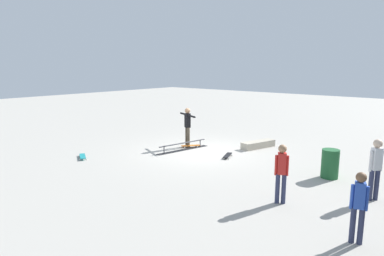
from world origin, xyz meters
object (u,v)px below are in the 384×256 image
at_px(grind_rail, 183,147).
at_px(skater_main, 188,124).
at_px(skateboard_main, 191,146).
at_px(bystander_blue_shirt, 359,204).
at_px(bystander_white_shirt, 376,166).
at_px(loose_skateboard_teal, 83,156).
at_px(trash_bin, 330,164).
at_px(loose_skateboard_black, 228,155).
at_px(bystander_red_shirt, 281,171).
at_px(skate_ledge, 258,144).

xyz_separation_m(grind_rail, skater_main, (-0.57, -0.23, 0.85)).
bearing_deg(skater_main, grind_rail, 135.61).
bearing_deg(skateboard_main, skater_main, 131.16).
height_order(bystander_blue_shirt, bystander_white_shirt, bystander_white_shirt).
height_order(bystander_blue_shirt, loose_skateboard_teal, bystander_blue_shirt).
bearing_deg(trash_bin, loose_skateboard_black, -89.48).
xyz_separation_m(loose_skateboard_teal, trash_bin, (-3.74, 7.99, 0.38)).
height_order(grind_rail, loose_skateboard_black, grind_rail).
relative_size(skater_main, loose_skateboard_teal, 2.14).
bearing_deg(bystander_red_shirt, skateboard_main, 121.08).
xyz_separation_m(skate_ledge, trash_bin, (2.06, 3.68, 0.31)).
relative_size(skater_main, bystander_white_shirt, 1.04).
relative_size(grind_rail, bystander_blue_shirt, 1.73).
distance_m(bystander_white_shirt, bystander_red_shirt, 2.50).
bearing_deg(skater_main, loose_skateboard_teal, 88.28).
bearing_deg(loose_skateboard_black, loose_skateboard_teal, 110.51).
xyz_separation_m(loose_skateboard_teal, loose_skateboard_black, (-3.71, 4.16, 0.00)).
height_order(skater_main, bystander_white_shirt, skater_main).
relative_size(bystander_white_shirt, bystander_red_shirt, 1.06).
relative_size(bystander_blue_shirt, loose_skateboard_teal, 1.85).
height_order(grind_rail, trash_bin, trash_bin).
relative_size(skateboard_main, bystander_blue_shirt, 0.51).
bearing_deg(loose_skateboard_teal, skate_ledge, 82.20).
bearing_deg(trash_bin, skate_ledge, -119.24).
bearing_deg(loose_skateboard_black, skate_ledge, -25.38).
relative_size(skater_main, bystander_blue_shirt, 1.16).
distance_m(skate_ledge, skater_main, 3.16).
relative_size(skate_ledge, skater_main, 0.95).
bearing_deg(trash_bin, bystander_blue_shirt, 25.06).
bearing_deg(bystander_blue_shirt, skateboard_main, 134.90).
distance_m(skater_main, bystander_blue_shirt, 8.82).
bearing_deg(loose_skateboard_black, skater_main, 62.01).
xyz_separation_m(bystander_blue_shirt, bystander_red_shirt, (-0.88, -2.04, 0.04)).
height_order(skater_main, loose_skateboard_black, skater_main).
bearing_deg(bystander_white_shirt, skateboard_main, 122.41).
xyz_separation_m(bystander_red_shirt, loose_skateboard_black, (-2.83, -3.54, -0.80)).
distance_m(loose_skateboard_teal, trash_bin, 8.83).
bearing_deg(bystander_white_shirt, trash_bin, 96.16).
bearing_deg(skate_ledge, bystander_red_shirt, 34.54).
bearing_deg(bystander_white_shirt, grind_rail, 126.71).
height_order(bystander_white_shirt, loose_skateboard_teal, bystander_white_shirt).
bearing_deg(bystander_blue_shirt, skate_ledge, 115.38).
relative_size(grind_rail, skate_ledge, 1.57).
xyz_separation_m(skate_ledge, bystander_blue_shirt, (5.80, 5.43, 0.69)).
relative_size(bystander_white_shirt, loose_skateboard_teal, 2.05).
xyz_separation_m(grind_rail, loose_skateboard_black, (-0.29, 2.06, -0.07)).
height_order(bystander_blue_shirt, bystander_red_shirt, bystander_red_shirt).
relative_size(bystander_white_shirt, trash_bin, 1.79).
xyz_separation_m(bystander_red_shirt, trash_bin, (-2.86, 0.29, -0.42)).
distance_m(skate_ledge, bystander_white_shirt, 6.09).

